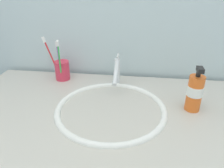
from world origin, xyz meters
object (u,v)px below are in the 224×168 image
object	(u,v)px
toothbrush_red	(51,56)
soap_dispenser	(195,92)
toothbrush_cup	(62,70)
faucet	(117,71)
toothbrush_green	(59,59)
toothbrush_purple	(59,57)

from	to	relation	value
toothbrush_red	soap_dispenser	distance (m)	0.63
toothbrush_cup	faucet	bearing A→B (deg)	-8.12
toothbrush_cup	toothbrush_green	world-z (taller)	toothbrush_green
toothbrush_red	toothbrush_purple	distance (m)	0.04
faucet	toothbrush_red	world-z (taller)	toothbrush_red
toothbrush_cup	toothbrush_red	xyz separation A→B (m)	(-0.04, -0.02, 0.08)
toothbrush_purple	soap_dispenser	size ratio (longest dim) A/B	1.00
toothbrush_cup	toothbrush_red	bearing A→B (deg)	-151.30
toothbrush_green	soap_dispenser	size ratio (longest dim) A/B	1.18
toothbrush_red	faucet	bearing A→B (deg)	-3.29
faucet	toothbrush_green	xyz separation A→B (m)	(-0.25, -0.01, 0.05)
toothbrush_purple	toothbrush_green	world-z (taller)	toothbrush_green
faucet	toothbrush_cup	xyz separation A→B (m)	(-0.26, 0.04, -0.03)
faucet	soap_dispenser	distance (m)	0.34
toothbrush_purple	soap_dispenser	world-z (taller)	toothbrush_purple
toothbrush_green	soap_dispenser	world-z (taller)	toothbrush_green
toothbrush_cup	soap_dispenser	size ratio (longest dim) A/B	0.52
toothbrush_green	toothbrush_cup	bearing A→B (deg)	102.95
faucet	soap_dispenser	size ratio (longest dim) A/B	0.92
toothbrush_green	soap_dispenser	bearing A→B (deg)	-15.00
faucet	soap_dispenser	bearing A→B (deg)	-27.91
faucet	soap_dispenser	world-z (taller)	soap_dispenser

